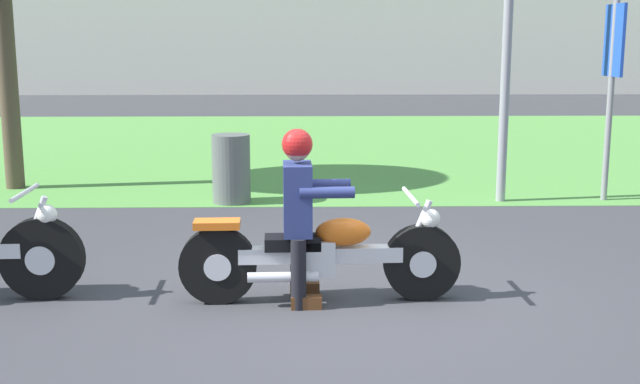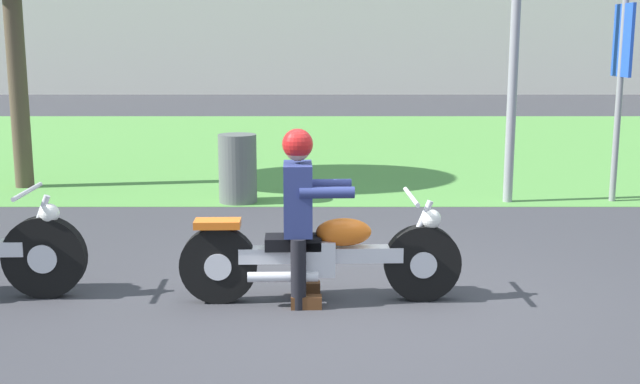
{
  "view_description": "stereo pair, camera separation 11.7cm",
  "coord_description": "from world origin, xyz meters",
  "px_view_note": "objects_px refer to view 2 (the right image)",
  "views": [
    {
      "loc": [
        -0.39,
        -5.91,
        2.06
      ],
      "look_at": [
        -0.26,
        0.38,
        0.85
      ],
      "focal_mm": 44.67,
      "sensor_mm": 36.0,
      "label": 1
    },
    {
      "loc": [
        -0.27,
        -5.91,
        2.06
      ],
      "look_at": [
        -0.26,
        0.38,
        0.85
      ],
      "focal_mm": 44.67,
      "sensor_mm": 36.0,
      "label": 2
    }
  ],
  "objects_px": {
    "rider_lead": "(299,202)",
    "trash_can": "(237,169)",
    "sign_banner": "(620,67)",
    "motorcycle_lead": "(321,255)"
  },
  "relations": [
    {
      "from": "rider_lead",
      "to": "trash_can",
      "type": "distance_m",
      "value": 4.07
    },
    {
      "from": "trash_can",
      "to": "sign_banner",
      "type": "distance_m",
      "value": 5.01
    },
    {
      "from": "trash_can",
      "to": "sign_banner",
      "type": "xyz_separation_m",
      "value": [
        4.84,
        0.07,
        1.28
      ]
    },
    {
      "from": "rider_lead",
      "to": "trash_can",
      "type": "bearing_deg",
      "value": 100.86
    },
    {
      "from": "rider_lead",
      "to": "trash_can",
      "type": "xyz_separation_m",
      "value": [
        -0.9,
        3.95,
        -0.37
      ]
    },
    {
      "from": "motorcycle_lead",
      "to": "trash_can",
      "type": "relative_size",
      "value": 2.55
    },
    {
      "from": "trash_can",
      "to": "sign_banner",
      "type": "relative_size",
      "value": 0.34
    },
    {
      "from": "motorcycle_lead",
      "to": "rider_lead",
      "type": "relative_size",
      "value": 1.61
    },
    {
      "from": "trash_can",
      "to": "rider_lead",
      "type": "bearing_deg",
      "value": -77.19
    },
    {
      "from": "rider_lead",
      "to": "sign_banner",
      "type": "bearing_deg",
      "value": 43.59
    }
  ]
}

